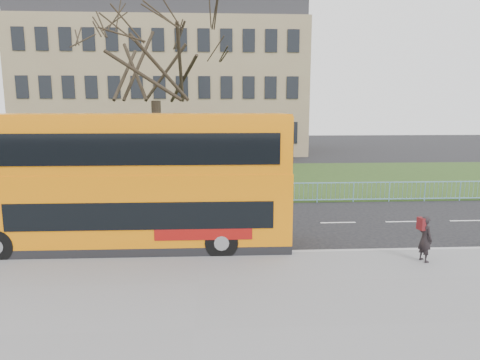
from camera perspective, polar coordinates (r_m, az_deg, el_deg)
The scene contains 9 objects.
ground at distance 16.72m, azimuth -4.95°, elevation -8.28°, with size 120.00×120.00×0.00m, color black.
pavement at distance 10.49m, azimuth -6.15°, elevation -19.50°, with size 80.00×10.50×0.12m, color slate.
kerb at distance 15.23m, azimuth -5.14°, elevation -9.84°, with size 80.00×0.20×0.14m, color #949396.
grass_verge at distance 30.62m, azimuth -4.14°, elevation 0.14°, with size 80.00×15.40×0.08m, color #223714.
guard_railing at distance 22.96m, azimuth -4.47°, elevation -1.84°, with size 40.00×0.12×1.10m, color #7CB9DD, non-canonical shape.
bare_tree at distance 26.16m, azimuth -11.23°, elevation 12.61°, with size 9.03×9.03×12.91m, color black, non-canonical shape.
civic_building at distance 51.21m, azimuth -9.57°, elevation 11.74°, with size 30.00×15.00×14.00m, color #8C7759.
yellow_bus at distance 15.91m, azimuth -14.79°, elevation 0.17°, with size 11.61×2.85×4.86m.
pedestrian at distance 15.41m, azimuth 23.45°, elevation -7.20°, with size 0.56×0.37×1.53m, color black.
Camera 1 is at (0.56, -15.88, 5.19)m, focal length 32.00 mm.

